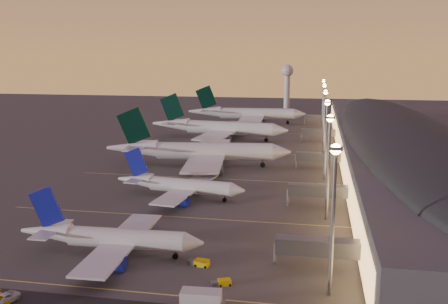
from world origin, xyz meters
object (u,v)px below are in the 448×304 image
Objects in this scene: airliner_wide_near at (198,151)px; baggage_tug_b at (199,263)px; radar_tower at (287,79)px; service_van_a at (3,299)px; airliner_narrow_north at (180,186)px; catering_truck_a at (203,303)px; airliner_wide_mid at (218,128)px; airliner_narrow_south at (111,238)px; service_van_b at (0,299)px; airliner_wide_far at (247,114)px; baggage_tug_a at (222,283)px.

baggage_tug_b is (20.39, -84.43, -4.95)m from airliner_wide_near.
radar_tower is 5.84× the size of service_van_a.
catering_truck_a is at bearing -64.02° from airliner_narrow_north.
airliner_wide_near is at bearing -79.31° from airliner_wide_mid.
airliner_narrow_south reaches higher than service_van_b.
baggage_tug_b is at bearing 53.60° from service_van_a.
airliner_narrow_north is 6.92× the size of service_van_a.
airliner_wide_far is at bearing 105.12° from service_van_a.
airliner_wide_mid reaches higher than baggage_tug_a.
catering_truck_a is at bearing 22.18° from service_van_a.
baggage_tug_a is (26.22, -91.76, -5.05)m from airliner_wide_near.
airliner_narrow_north reaches higher than catering_truck_a.
airliner_wide_near is at bearing 34.27° from service_van_b.
radar_tower reaches higher than airliner_narrow_south.
service_van_a is (-7.48, -104.91, -4.75)m from airliner_wide_near.
radar_tower is 300.62m from baggage_tug_a.
catering_truck_a is at bearing -73.12° from airliner_wide_mid.
radar_tower is 310.83m from catering_truck_a.
airliner_narrow_south is at bearing -93.35° from radar_tower.
airliner_wide_far is 9.81× the size of catering_truck_a.
baggage_tug_a is (25.22, -209.33, -5.24)m from airliner_wide_far.
airliner_wide_near reaches higher than baggage_tug_a.
airliner_narrow_north is 0.56× the size of airliner_wide_far.
airliner_narrow_south is 5.43× the size of catering_truck_a.
service_van_b is (-12.32, -64.26, -2.86)m from airliner_narrow_north.
service_van_b reaches higher than baggage_tug_b.
catering_truck_a is 33.48m from service_van_b.
airliner_wide_near is 105.14m from service_van_b.
airliner_wide_mid is at bearing -98.40° from airliner_wide_far.
airliner_narrow_south is 0.55× the size of airliner_wide_far.
radar_tower reaches higher than service_van_b.
baggage_tug_b is 0.62× the size of catering_truck_a.
baggage_tug_b is 0.79× the size of service_van_a.
service_van_b is at bearing -135.02° from baggage_tug_b.
service_van_a reaches higher than baggage_tug_b.
airliner_narrow_south is 200.20m from airliner_wide_far.
service_van_b reaches higher than baggage_tug_a.
airliner_wide_far is 93.56m from radar_tower.
baggage_tug_a is (24.53, -9.15, -3.08)m from airliner_narrow_south.
baggage_tug_a is at bearing -59.67° from airliner_narrow_north.
airliner_wide_far is (1.00, 117.57, 0.19)m from airliner_wide_near.
airliner_wide_mid is 18.21× the size of baggage_tug_a.
radar_tower is at bearing 84.95° from airliner_narrow_south.
airliner_wide_mid reaches higher than service_van_b.
airliner_narrow_north is 8.02× the size of service_van_b.
catering_truck_a is (6.56, -310.11, -20.05)m from radar_tower.
catering_truck_a is at bearing -117.33° from baggage_tug_a.
airliner_wide_near reaches higher than airliner_narrow_south.
airliner_narrow_north is 1.18× the size of radar_tower.
service_van_b is (-26.80, -312.71, -21.18)m from radar_tower.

